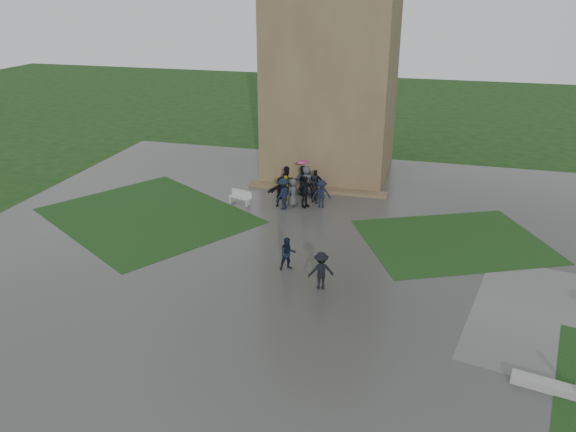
% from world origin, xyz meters
% --- Properties ---
extents(ground, '(120.00, 120.00, 0.00)m').
position_xyz_m(ground, '(0.00, 0.00, 0.00)').
color(ground, black).
extents(plaza, '(34.00, 34.00, 0.02)m').
position_xyz_m(plaza, '(0.00, 2.00, 0.01)').
color(plaza, '#363734').
rests_on(plaza, ground).
extents(lawn_inset_left, '(14.10, 13.46, 0.01)m').
position_xyz_m(lawn_inset_left, '(-8.50, 4.00, 0.03)').
color(lawn_inset_left, '#143211').
rests_on(lawn_inset_left, plaza).
extents(lawn_inset_right, '(11.12, 10.15, 0.01)m').
position_xyz_m(lawn_inset_right, '(8.50, 5.00, 0.03)').
color(lawn_inset_right, '#143211').
rests_on(lawn_inset_right, plaza).
extents(tower, '(8.00, 8.00, 18.00)m').
position_xyz_m(tower, '(0.00, 15.00, 9.00)').
color(tower, brown).
rests_on(tower, ground).
extents(tower_plinth, '(9.00, 0.80, 0.22)m').
position_xyz_m(tower_plinth, '(0.00, 10.60, 0.13)').
color(tower_plinth, brown).
rests_on(tower_plinth, plaza).
extents(bench, '(1.51, 0.83, 0.84)m').
position_xyz_m(bench, '(-3.98, 7.20, 0.45)').
color(bench, '#AAABA6').
rests_on(bench, plaza).
extents(visitor_cluster, '(3.89, 3.82, 2.30)m').
position_xyz_m(visitor_cluster, '(-0.63, 8.48, 0.97)').
color(visitor_cluster, black).
rests_on(visitor_cluster, plaza).
extents(pedestrian_mid, '(0.89, 0.77, 1.58)m').
position_xyz_m(pedestrian_mid, '(0.99, -0.21, 0.81)').
color(pedestrian_mid, black).
rests_on(pedestrian_mid, plaza).
extents(pedestrian_near, '(1.25, 0.97, 1.72)m').
position_xyz_m(pedestrian_near, '(2.84, -1.55, 0.88)').
color(pedestrian_near, black).
rests_on(pedestrian_near, plaza).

